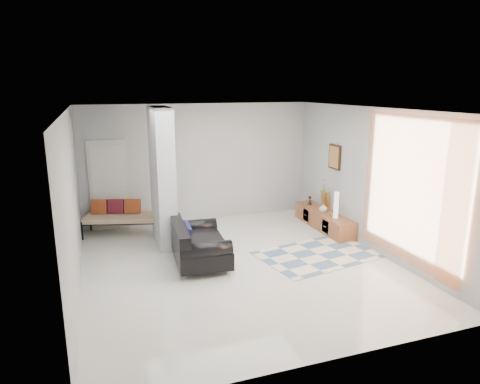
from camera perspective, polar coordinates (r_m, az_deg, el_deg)
name	(u,v)px	position (r m, az deg, el deg)	size (l,w,h in m)	color
floor	(240,265)	(7.93, -0.02, -9.73)	(6.00, 6.00, 0.00)	silver
ceiling	(240,110)	(7.28, -0.02, 10.93)	(6.00, 6.00, 0.00)	white
wall_back	(199,163)	(10.30, -5.49, 3.88)	(6.00, 6.00, 0.00)	#ABADAF
wall_front	(328,251)	(4.87, 11.70, -7.73)	(6.00, 6.00, 0.00)	#ABADAF
wall_left	(72,205)	(7.10, -21.50, -1.57)	(6.00, 6.00, 0.00)	#ABADAF
wall_right	(373,180)	(8.75, 17.26, 1.54)	(6.00, 6.00, 0.00)	#ABADAF
partition_column	(162,177)	(8.74, -10.32, 1.93)	(0.35, 1.20, 2.80)	silver
hallway_door	(109,185)	(10.06, -17.08, 0.88)	(0.85, 0.06, 2.04)	beige
curtain	(410,191)	(7.82, 21.75, 0.13)	(2.55, 2.55, 0.00)	orange
wall_art	(335,157)	(9.81, 12.51, 4.59)	(0.04, 0.45, 0.55)	#321D0D
media_console	(324,220)	(10.04, 11.09, -3.62)	(0.45, 2.04, 0.80)	brown
loveseat	(196,244)	(7.96, -5.83, -6.94)	(1.03, 1.64, 0.76)	silver
daybed	(120,216)	(9.76, -15.65, -3.04)	(1.70, 1.06, 0.77)	black
area_rug	(318,254)	(8.52, 10.37, -8.20)	(2.22, 1.48, 0.01)	beige
cylinder_lamp	(336,205)	(9.46, 12.70, -1.72)	(0.11, 0.11, 0.58)	white
bronze_figurine	(310,200)	(10.44, 9.28, -1.12)	(0.11, 0.11, 0.22)	#332516
vase	(323,208)	(9.90, 11.04, -2.10)	(0.19, 0.19, 0.19)	white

